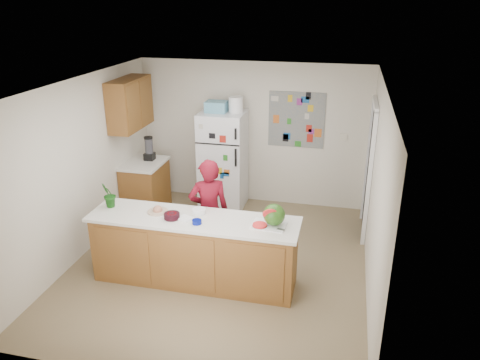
% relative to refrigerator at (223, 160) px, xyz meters
% --- Properties ---
extents(floor, '(4.00, 4.50, 0.02)m').
position_rel_refrigerator_xyz_m(floor, '(0.45, -1.88, -0.86)').
color(floor, brown).
rests_on(floor, ground).
extents(wall_back, '(4.00, 0.02, 2.50)m').
position_rel_refrigerator_xyz_m(wall_back, '(0.45, 0.38, 0.40)').
color(wall_back, beige).
rests_on(wall_back, ground).
extents(wall_left, '(0.02, 4.50, 2.50)m').
position_rel_refrigerator_xyz_m(wall_left, '(-1.56, -1.88, 0.40)').
color(wall_left, beige).
rests_on(wall_left, ground).
extents(wall_right, '(0.02, 4.50, 2.50)m').
position_rel_refrigerator_xyz_m(wall_right, '(2.46, -1.88, 0.40)').
color(wall_right, beige).
rests_on(wall_right, ground).
extents(ceiling, '(4.00, 4.50, 0.02)m').
position_rel_refrigerator_xyz_m(ceiling, '(0.45, -1.88, 1.66)').
color(ceiling, white).
rests_on(ceiling, wall_back).
extents(doorway, '(0.03, 0.85, 2.04)m').
position_rel_refrigerator_xyz_m(doorway, '(2.44, -0.43, 0.17)').
color(doorway, black).
rests_on(doorway, ground).
extents(peninsula_base, '(2.60, 0.62, 0.88)m').
position_rel_refrigerator_xyz_m(peninsula_base, '(0.25, -2.38, -0.41)').
color(peninsula_base, brown).
rests_on(peninsula_base, floor).
extents(peninsula_top, '(2.68, 0.70, 0.04)m').
position_rel_refrigerator_xyz_m(peninsula_top, '(0.25, -2.38, 0.05)').
color(peninsula_top, silver).
rests_on(peninsula_top, peninsula_base).
extents(side_counter_base, '(0.60, 0.80, 0.86)m').
position_rel_refrigerator_xyz_m(side_counter_base, '(-1.24, -0.53, -0.42)').
color(side_counter_base, brown).
rests_on(side_counter_base, floor).
extents(side_counter_top, '(0.64, 0.84, 0.04)m').
position_rel_refrigerator_xyz_m(side_counter_top, '(-1.24, -0.53, 0.03)').
color(side_counter_top, silver).
rests_on(side_counter_top, side_counter_base).
extents(upper_cabinets, '(0.35, 1.00, 0.80)m').
position_rel_refrigerator_xyz_m(upper_cabinets, '(-1.37, -0.58, 1.05)').
color(upper_cabinets, brown).
rests_on(upper_cabinets, wall_left).
extents(refrigerator, '(0.75, 0.70, 1.70)m').
position_rel_refrigerator_xyz_m(refrigerator, '(0.00, 0.00, 0.00)').
color(refrigerator, silver).
rests_on(refrigerator, floor).
extents(fridge_top_bin, '(0.35, 0.28, 0.18)m').
position_rel_refrigerator_xyz_m(fridge_top_bin, '(-0.10, 0.00, 0.94)').
color(fridge_top_bin, '#5999B2').
rests_on(fridge_top_bin, refrigerator).
extents(photo_collage, '(0.95, 0.01, 0.95)m').
position_rel_refrigerator_xyz_m(photo_collage, '(1.20, 0.36, 0.70)').
color(photo_collage, slate).
rests_on(photo_collage, wall_back).
extents(person, '(0.65, 0.56, 1.51)m').
position_rel_refrigerator_xyz_m(person, '(0.29, -1.83, -0.09)').
color(person, '#5E0A16').
rests_on(person, floor).
extents(blender_appliance, '(0.14, 0.14, 0.38)m').
position_rel_refrigerator_xyz_m(blender_appliance, '(-1.19, -0.38, 0.24)').
color(blender_appliance, black).
rests_on(blender_appliance, side_counter_top).
extents(cutting_board, '(0.43, 0.34, 0.01)m').
position_rel_refrigerator_xyz_m(cutting_board, '(1.21, -2.37, 0.08)').
color(cutting_board, silver).
rests_on(cutting_board, peninsula_top).
extents(watermelon, '(0.27, 0.27, 0.27)m').
position_rel_refrigerator_xyz_m(watermelon, '(1.27, -2.35, 0.21)').
color(watermelon, '#305A13').
rests_on(watermelon, cutting_board).
extents(watermelon_slice, '(0.17, 0.17, 0.02)m').
position_rel_refrigerator_xyz_m(watermelon_slice, '(1.11, -2.42, 0.09)').
color(watermelon_slice, '#D42B58').
rests_on(watermelon_slice, cutting_board).
extents(cherry_bowl, '(0.22, 0.22, 0.07)m').
position_rel_refrigerator_xyz_m(cherry_bowl, '(-0.00, -2.45, 0.11)').
color(cherry_bowl, black).
rests_on(cherry_bowl, peninsula_top).
extents(white_bowl, '(0.23, 0.23, 0.06)m').
position_rel_refrigerator_xyz_m(white_bowl, '(0.28, -2.24, 0.10)').
color(white_bowl, silver).
rests_on(white_bowl, peninsula_top).
extents(cobalt_bowl, '(0.14, 0.14, 0.05)m').
position_rel_refrigerator_xyz_m(cobalt_bowl, '(0.35, -2.52, 0.10)').
color(cobalt_bowl, '#050E69').
rests_on(cobalt_bowl, peninsula_top).
extents(plate, '(0.30, 0.30, 0.02)m').
position_rel_refrigerator_xyz_m(plate, '(-0.25, -2.32, 0.08)').
color(plate, '#BFB594').
rests_on(plate, peninsula_top).
extents(paper_towel, '(0.22, 0.21, 0.02)m').
position_rel_refrigerator_xyz_m(paper_towel, '(0.16, -2.43, 0.08)').
color(paper_towel, white).
rests_on(paper_towel, peninsula_top).
extents(keys, '(0.10, 0.06, 0.01)m').
position_rel_refrigerator_xyz_m(keys, '(1.37, -2.46, 0.08)').
color(keys, gray).
rests_on(keys, peninsula_top).
extents(potted_plant, '(0.16, 0.19, 0.35)m').
position_rel_refrigerator_xyz_m(potted_plant, '(-0.91, -2.33, 0.25)').
color(potted_plant, '#113B10').
rests_on(potted_plant, peninsula_top).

